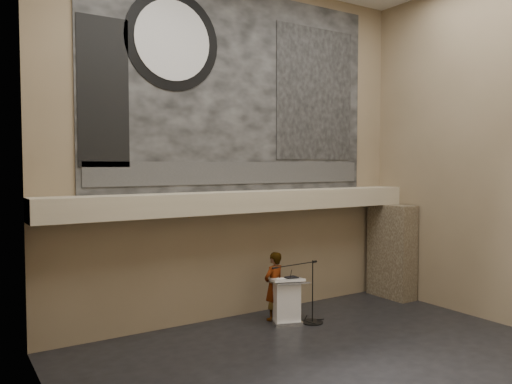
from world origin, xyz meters
TOP-DOWN VIEW (x-y plane):
  - floor at (0.00, 0.00)m, footprint 10.00×10.00m
  - wall_back at (0.00, 4.00)m, footprint 10.00×0.02m
  - wall_left at (-5.00, 0.00)m, footprint 0.02×8.00m
  - wall_right at (5.00, 0.00)m, footprint 0.02×8.00m
  - soffit at (0.00, 3.60)m, footprint 10.00×0.80m
  - sprinkler_left at (-1.60, 3.55)m, footprint 0.04×0.04m
  - sprinkler_right at (1.90, 3.55)m, footprint 0.04×0.04m
  - banner at (0.00, 3.97)m, footprint 8.00×0.05m
  - banner_text_strip at (0.00, 3.93)m, footprint 7.76×0.02m
  - banner_clock_rim at (-1.80, 3.93)m, footprint 2.30×0.02m
  - banner_clock_face at (-1.80, 3.91)m, footprint 1.84×0.02m
  - banner_building_print at (2.40, 3.93)m, footprint 2.60×0.02m
  - banner_brick_print at (-3.40, 3.93)m, footprint 1.10×0.02m
  - stone_pier at (4.65, 3.15)m, footprint 0.60×1.40m
  - lectern at (0.63, 2.79)m, footprint 0.90×0.77m
  - binder at (0.74, 2.76)m, footprint 0.29×0.23m
  - papers at (0.49, 2.78)m, footprint 0.22×0.30m
  - speaker_person at (0.52, 3.19)m, footprint 0.70×0.54m
  - mic_stand at (1.14, 2.50)m, footprint 1.50×0.52m

SIDE VIEW (x-z plane):
  - floor at x=0.00m, z-range 0.00..0.00m
  - mic_stand at x=1.14m, z-range -0.53..1.00m
  - lectern at x=0.63m, z-range -0.02..1.12m
  - speaker_person at x=0.52m, z-range 0.00..1.70m
  - papers at x=0.49m, z-range 1.10..1.10m
  - binder at x=0.74m, z-range 1.10..1.14m
  - stone_pier at x=4.65m, z-range 0.00..2.70m
  - sprinkler_left at x=-1.60m, z-range 2.64..2.70m
  - sprinkler_right at x=1.90m, z-range 2.64..2.70m
  - soffit at x=0.00m, z-range 2.70..3.20m
  - banner_text_strip at x=0.00m, z-range 3.38..3.93m
  - wall_back at x=0.00m, z-range 0.00..8.50m
  - wall_left at x=-5.00m, z-range 0.00..8.50m
  - wall_right at x=5.00m, z-range 0.00..8.50m
  - banner_brick_print at x=-3.40m, z-range 3.80..7.00m
  - banner at x=0.00m, z-range 3.20..8.20m
  - banner_building_print at x=2.40m, z-range 4.00..7.60m
  - banner_clock_rim at x=-1.80m, z-range 5.55..7.85m
  - banner_clock_face at x=-1.80m, z-range 5.78..7.62m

